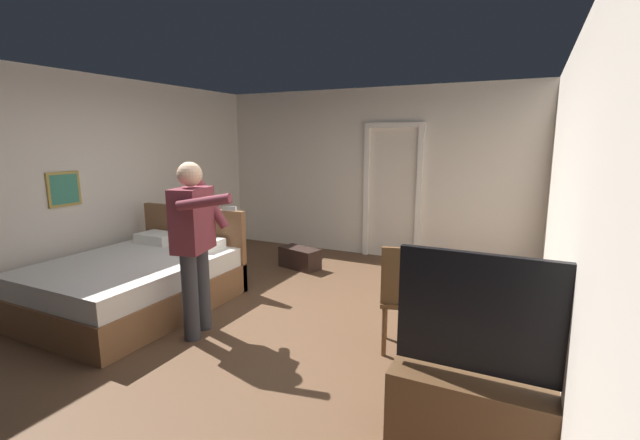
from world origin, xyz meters
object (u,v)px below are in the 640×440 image
at_px(wooden_chair, 405,294).
at_px(laptop, 458,275).
at_px(person_blue_shirt, 194,237).
at_px(suitcase_dark, 300,258).
at_px(side_table, 461,305).
at_px(bottle_on_table, 480,275).
at_px(bed, 138,281).
at_px(tv_flatscreen, 500,405).

bearing_deg(wooden_chair, laptop, 12.65).
xyz_separation_m(person_blue_shirt, suitcase_dark, (-0.16, 2.34, -0.82)).
bearing_deg(laptop, side_table, 49.88).
distance_m(side_table, bottle_on_table, 0.36).
relative_size(laptop, wooden_chair, 0.37).
bearing_deg(person_blue_shirt, wooden_chair, 15.13).
relative_size(side_table, wooden_chair, 0.71).
bearing_deg(person_blue_shirt, laptop, 14.68).
height_order(bed, wooden_chair, bed).
relative_size(side_table, person_blue_shirt, 0.42).
height_order(laptop, suitcase_dark, laptop).
xyz_separation_m(bottle_on_table, suitcase_dark, (-2.66, 1.77, -0.64)).
xyz_separation_m(bed, person_blue_shirt, (1.09, -0.24, 0.67)).
xyz_separation_m(bed, laptop, (3.41, 0.37, 0.45)).
bearing_deg(bottle_on_table, person_blue_shirt, -167.12).
bearing_deg(wooden_chair, person_blue_shirt, -164.87).
distance_m(laptop, bottle_on_table, 0.18).
relative_size(bed, person_blue_shirt, 1.23).
distance_m(tv_flatscreen, person_blue_shirt, 2.87).
distance_m(wooden_chair, suitcase_dark, 2.78).
bearing_deg(wooden_chair, tv_flatscreen, -50.88).
height_order(side_table, laptop, laptop).
xyz_separation_m(tv_flatscreen, person_blue_shirt, (-2.75, 0.53, 0.62)).
bearing_deg(side_table, person_blue_shirt, -164.56).
distance_m(bottle_on_table, suitcase_dark, 3.25).
xyz_separation_m(tv_flatscreen, side_table, (-0.39, 1.18, 0.12)).
bearing_deg(side_table, wooden_chair, -163.30).
distance_m(bed, side_table, 3.48).
distance_m(side_table, wooden_chair, 0.48).
height_order(laptop, wooden_chair, wooden_chair).
bearing_deg(suitcase_dark, laptop, -20.36).
bearing_deg(bed, person_blue_shirt, -12.28).
height_order(side_table, suitcase_dark, side_table).
bearing_deg(person_blue_shirt, bottle_on_table, 12.88).
xyz_separation_m(laptop, bottle_on_table, (0.18, -0.04, 0.04)).
relative_size(laptop, suitcase_dark, 0.61).
bearing_deg(bed, suitcase_dark, 66.06).
relative_size(bed, side_table, 2.96).
bearing_deg(tv_flatscreen, wooden_chair, 129.12).
relative_size(tv_flatscreen, person_blue_shirt, 0.76).
bearing_deg(wooden_chair, bottle_on_table, 5.51).
height_order(side_table, wooden_chair, wooden_chair).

